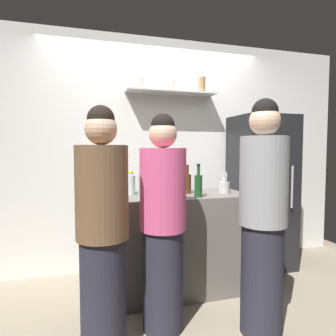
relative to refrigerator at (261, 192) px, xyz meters
name	(u,v)px	position (x,y,z in m)	size (l,w,h in m)	color
ground_plane	(194,321)	(-1.15, -0.85, -0.86)	(5.28, 5.28, 0.00)	gray
back_wall_assembly	(156,153)	(-1.15, 0.40, 0.44)	(4.80, 0.32, 2.60)	white
refrigerator	(261,192)	(0.00, 0.00, 0.00)	(0.62, 0.61, 1.72)	black
counter	(168,243)	(-1.21, -0.31, -0.40)	(1.51, 0.62, 0.92)	#66605B
baking_pan	(105,196)	(-1.79, -0.39, 0.09)	(0.34, 0.24, 0.05)	gray
utensil_holder	(224,187)	(-0.64, -0.34, 0.12)	(0.11, 0.11, 0.22)	#B2B2B7
wine_bottle_pale_glass	(142,185)	(-1.49, -0.53, 0.19)	(0.07, 0.07, 0.33)	#B2BFB2
wine_bottle_amber_glass	(187,183)	(-1.01, -0.29, 0.17)	(0.08, 0.08, 0.28)	#472814
wine_bottle_green_glass	(198,185)	(-0.99, -0.52, 0.17)	(0.07, 0.07, 0.30)	#19471E
wine_bottle_dark_glass	(152,185)	(-1.37, -0.37, 0.17)	(0.08, 0.08, 0.29)	black
water_bottle_plastic	(130,184)	(-1.54, -0.20, 0.16)	(0.09, 0.09, 0.22)	silver
person_grey_hoodie	(263,219)	(-0.73, -1.11, -0.01)	(0.34, 0.34, 1.70)	#262633
person_pink_top	(163,225)	(-1.41, -0.87, -0.07)	(0.34, 0.34, 1.61)	#262633
person_brown_jacket	(103,233)	(-1.85, -1.00, -0.06)	(0.34, 0.34, 1.63)	#262633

